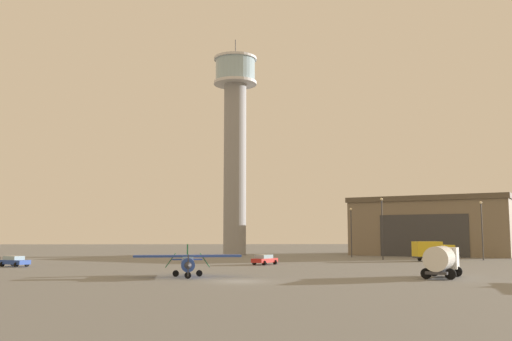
{
  "coord_description": "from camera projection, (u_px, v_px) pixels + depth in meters",
  "views": [
    {
      "loc": [
        -0.76,
        -50.45,
        4.07
      ],
      "look_at": [
        2.3,
        20.62,
        12.17
      ],
      "focal_mm": 39.73,
      "sensor_mm": 36.0,
      "label": 1
    }
  ],
  "objects": [
    {
      "name": "light_post_north",
      "position": [
        482.0,
        225.0,
        91.8
      ],
      "size": [
        0.44,
        0.44,
        9.54
      ],
      "color": "#38383D",
      "rests_on": "ground_plane"
    },
    {
      "name": "light_post_centre",
      "position": [
        382.0,
        223.0,
        93.1
      ],
      "size": [
        0.44,
        0.44,
        10.17
      ],
      "color": "#38383D",
      "rests_on": "ground_plane"
    },
    {
      "name": "truck_box_yellow",
      "position": [
        432.0,
        250.0,
        88.17
      ],
      "size": [
        6.22,
        3.61,
        3.04
      ],
      "rotation": [
        0.0,
        0.0,
        0.08
      ],
      "color": "#38383D",
      "rests_on": "ground_plane"
    },
    {
      "name": "truck_fuel_tanker_white",
      "position": [
        441.0,
        260.0,
        53.81
      ],
      "size": [
        5.27,
        6.86,
        3.02
      ],
      "rotation": [
        0.0,
        0.0,
        1.06
      ],
      "color": "#38383D",
      "rests_on": "ground_plane"
    },
    {
      "name": "ground_plane",
      "position": [
        240.0,
        281.0,
        49.65
      ],
      "size": [
        400.0,
        400.0,
        0.0
      ],
      "primitive_type": "plane",
      "color": "slate"
    },
    {
      "name": "airplane_blue",
      "position": [
        188.0,
        262.0,
        55.49
      ],
      "size": [
        10.5,
        8.24,
        3.09
      ],
      "rotation": [
        0.0,
        0.0,
        4.8
      ],
      "color": "#2847A8",
      "rests_on": "ground_plane"
    },
    {
      "name": "car_blue",
      "position": [
        14.0,
        261.0,
        72.64
      ],
      "size": [
        4.4,
        3.65,
        1.37
      ],
      "rotation": [
        0.0,
        0.0,
        5.73
      ],
      "color": "#2847A8",
      "rests_on": "ground_plane"
    },
    {
      "name": "hangar",
      "position": [
        437.0,
        226.0,
        115.57
      ],
      "size": [
        38.04,
        35.75,
        11.51
      ],
      "rotation": [
        0.0,
        0.0,
        -2.14
      ],
      "color": "#7A6B56",
      "rests_on": "ground_plane"
    },
    {
      "name": "car_red",
      "position": [
        264.0,
        259.0,
        77.37
      ],
      "size": [
        3.86,
        4.34,
        1.37
      ],
      "rotation": [
        0.0,
        0.0,
        0.93
      ],
      "color": "red",
      "rests_on": "ground_plane"
    },
    {
      "name": "light_post_west",
      "position": [
        351.0,
        228.0,
        103.15
      ],
      "size": [
        0.44,
        0.44,
        8.98
      ],
      "color": "#38383D",
      "rests_on": "ground_plane"
    },
    {
      "name": "control_tower",
      "position": [
        235.0,
        134.0,
        117.85
      ],
      "size": [
        9.01,
        9.01,
        45.3
      ],
      "color": "gray",
      "rests_on": "ground_plane"
    }
  ]
}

